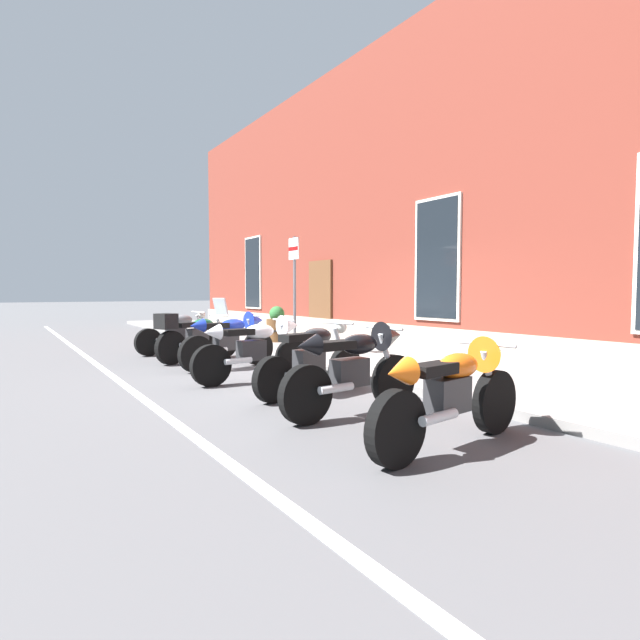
{
  "coord_description": "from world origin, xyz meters",
  "views": [
    {
      "loc": [
        7.2,
        -4.78,
        1.44
      ],
      "look_at": [
        0.22,
        -0.24,
        0.96
      ],
      "focal_mm": 27.77,
      "sensor_mm": 36.0,
      "label": 1
    }
  ],
  "objects_px": {
    "motorcycle_grey_naked": "(179,333)",
    "motorcycle_black_naked": "(313,360)",
    "motorcycle_blue_sport": "(232,338)",
    "motorcycle_black_sport": "(358,365)",
    "barrel_planter": "(277,326)",
    "motorcycle_white_sport": "(259,346)",
    "motorcycle_green_touring": "(195,335)",
    "motorcycle_orange_sport": "(457,388)",
    "parking_sign": "(294,279)"
  },
  "relations": [
    {
      "from": "motorcycle_black_naked",
      "to": "motorcycle_black_sport",
      "type": "xyz_separation_m",
      "value": [
        1.21,
        -0.15,
        0.09
      ]
    },
    {
      "from": "motorcycle_white_sport",
      "to": "parking_sign",
      "type": "xyz_separation_m",
      "value": [
        -1.72,
        1.67,
        1.14
      ]
    },
    {
      "from": "motorcycle_green_touring",
      "to": "motorcycle_orange_sport",
      "type": "distance_m",
      "value": 6.81
    },
    {
      "from": "motorcycle_black_sport",
      "to": "barrel_planter",
      "type": "bearing_deg",
      "value": 159.21
    },
    {
      "from": "motorcycle_blue_sport",
      "to": "motorcycle_black_sport",
      "type": "bearing_deg",
      "value": -2.11
    },
    {
      "from": "motorcycle_blue_sport",
      "to": "motorcycle_white_sport",
      "type": "bearing_deg",
      "value": -5.85
    },
    {
      "from": "motorcycle_blue_sport",
      "to": "motorcycle_orange_sport",
      "type": "height_order",
      "value": "motorcycle_blue_sport"
    },
    {
      "from": "motorcycle_green_touring",
      "to": "parking_sign",
      "type": "height_order",
      "value": "parking_sign"
    },
    {
      "from": "motorcycle_white_sport",
      "to": "parking_sign",
      "type": "relative_size",
      "value": 0.88
    },
    {
      "from": "parking_sign",
      "to": "motorcycle_orange_sport",
      "type": "bearing_deg",
      "value": -15.72
    },
    {
      "from": "motorcycle_white_sport",
      "to": "motorcycle_green_touring",
      "type": "bearing_deg",
      "value": -177.48
    },
    {
      "from": "motorcycle_grey_naked",
      "to": "motorcycle_green_touring",
      "type": "xyz_separation_m",
      "value": [
        1.49,
        -0.12,
        0.06
      ]
    },
    {
      "from": "motorcycle_grey_naked",
      "to": "motorcycle_green_touring",
      "type": "distance_m",
      "value": 1.49
    },
    {
      "from": "motorcycle_black_sport",
      "to": "motorcycle_orange_sport",
      "type": "bearing_deg",
      "value": 1.21
    },
    {
      "from": "motorcycle_black_naked",
      "to": "barrel_planter",
      "type": "xyz_separation_m",
      "value": [
        -5.75,
        2.5,
        0.04
      ]
    },
    {
      "from": "motorcycle_white_sport",
      "to": "parking_sign",
      "type": "height_order",
      "value": "parking_sign"
    },
    {
      "from": "motorcycle_grey_naked",
      "to": "motorcycle_black_sport",
      "type": "relative_size",
      "value": 1.01
    },
    {
      "from": "motorcycle_blue_sport",
      "to": "motorcycle_black_naked",
      "type": "relative_size",
      "value": 1.01
    },
    {
      "from": "motorcycle_green_touring",
      "to": "motorcycle_black_sport",
      "type": "height_order",
      "value": "motorcycle_green_touring"
    },
    {
      "from": "motorcycle_grey_naked",
      "to": "parking_sign",
      "type": "distance_m",
      "value": 3.23
    },
    {
      "from": "parking_sign",
      "to": "barrel_planter",
      "type": "relative_size",
      "value": 2.63
    },
    {
      "from": "motorcycle_grey_naked",
      "to": "motorcycle_black_naked",
      "type": "distance_m",
      "value": 5.62
    },
    {
      "from": "motorcycle_green_touring",
      "to": "motorcycle_blue_sport",
      "type": "distance_m",
      "value": 1.3
    },
    {
      "from": "motorcycle_black_sport",
      "to": "parking_sign",
      "type": "distance_m",
      "value": 4.79
    },
    {
      "from": "motorcycle_blue_sport",
      "to": "motorcycle_white_sport",
      "type": "distance_m",
      "value": 1.46
    },
    {
      "from": "motorcycle_grey_naked",
      "to": "motorcycle_orange_sport",
      "type": "distance_m",
      "value": 8.3
    },
    {
      "from": "motorcycle_grey_naked",
      "to": "motorcycle_black_naked",
      "type": "relative_size",
      "value": 1.02
    },
    {
      "from": "motorcycle_blue_sport",
      "to": "motorcycle_orange_sport",
      "type": "xyz_separation_m",
      "value": [
        5.54,
        -0.12,
        -0.02
      ]
    },
    {
      "from": "parking_sign",
      "to": "barrel_planter",
      "type": "bearing_deg",
      "value": 159.49
    },
    {
      "from": "motorcycle_grey_naked",
      "to": "parking_sign",
      "type": "relative_size",
      "value": 0.83
    },
    {
      "from": "motorcycle_green_touring",
      "to": "motorcycle_black_sport",
      "type": "bearing_deg",
      "value": 1.27
    },
    {
      "from": "motorcycle_green_touring",
      "to": "barrel_planter",
      "type": "bearing_deg",
      "value": 120.32
    },
    {
      "from": "motorcycle_black_naked",
      "to": "motorcycle_green_touring",
      "type": "bearing_deg",
      "value": -176.34
    },
    {
      "from": "motorcycle_grey_naked",
      "to": "motorcycle_black_sport",
      "type": "distance_m",
      "value": 6.84
    },
    {
      "from": "motorcycle_black_naked",
      "to": "motorcycle_white_sport",
      "type": "bearing_deg",
      "value": -174.17
    },
    {
      "from": "motorcycle_black_sport",
      "to": "motorcycle_blue_sport",
      "type": "bearing_deg",
      "value": 177.89
    },
    {
      "from": "motorcycle_grey_naked",
      "to": "motorcycle_green_touring",
      "type": "relative_size",
      "value": 1.01
    },
    {
      "from": "motorcycle_green_touring",
      "to": "motorcycle_black_naked",
      "type": "xyz_separation_m",
      "value": [
        4.14,
        0.26,
        -0.05
      ]
    },
    {
      "from": "motorcycle_grey_naked",
      "to": "barrel_planter",
      "type": "bearing_deg",
      "value": 92.81
    },
    {
      "from": "motorcycle_grey_naked",
      "to": "motorcycle_white_sport",
      "type": "relative_size",
      "value": 0.95
    },
    {
      "from": "motorcycle_grey_naked",
      "to": "motorcycle_white_sport",
      "type": "distance_m",
      "value": 4.21
    },
    {
      "from": "motorcycle_black_sport",
      "to": "motorcycle_orange_sport",
      "type": "xyz_separation_m",
      "value": [
        1.46,
        0.03,
        -0.03
      ]
    },
    {
      "from": "motorcycle_orange_sport",
      "to": "parking_sign",
      "type": "distance_m",
      "value": 6.15
    },
    {
      "from": "motorcycle_white_sport",
      "to": "motorcycle_orange_sport",
      "type": "relative_size",
      "value": 0.99
    },
    {
      "from": "motorcycle_grey_naked",
      "to": "motorcycle_black_naked",
      "type": "xyz_separation_m",
      "value": [
        5.62,
        0.15,
        0.01
      ]
    },
    {
      "from": "motorcycle_black_sport",
      "to": "parking_sign",
      "type": "bearing_deg",
      "value": 159.04
    },
    {
      "from": "motorcycle_blue_sport",
      "to": "barrel_planter",
      "type": "distance_m",
      "value": 3.82
    },
    {
      "from": "motorcycle_black_sport",
      "to": "barrel_planter",
      "type": "xyz_separation_m",
      "value": [
        -6.96,
        2.64,
        -0.05
      ]
    },
    {
      "from": "motorcycle_grey_naked",
      "to": "barrel_planter",
      "type": "relative_size",
      "value": 2.18
    },
    {
      "from": "motorcycle_blue_sport",
      "to": "motorcycle_black_sport",
      "type": "height_order",
      "value": "motorcycle_black_sport"
    }
  ]
}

